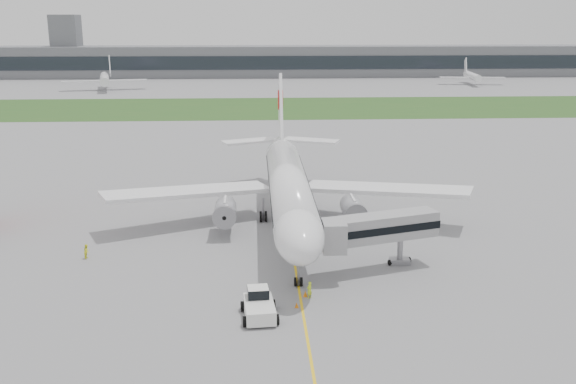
{
  "coord_description": "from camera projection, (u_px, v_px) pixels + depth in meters",
  "views": [
    {
      "loc": [
        -4.2,
        -74.98,
        26.11
      ],
      "look_at": [
        -0.16,
        2.0,
        5.26
      ],
      "focal_mm": 40.0,
      "sensor_mm": 36.0,
      "label": 1
    }
  ],
  "objects": [
    {
      "name": "jet_bridge",
      "position": [
        375.0,
        229.0,
        67.71
      ],
      "size": [
        13.15,
        7.48,
        6.27
      ],
      "rotation": [
        0.0,
        0.0,
        0.31
      ],
      "color": "#9B9B9D",
      "rests_on": "ground"
    },
    {
      "name": "grass_strip",
      "position": [
        268.0,
        108.0,
        194.99
      ],
      "size": [
        600.0,
        50.0,
        0.02
      ],
      "primitive_type": "cube",
      "color": "#28551F",
      "rests_on": "ground"
    },
    {
      "name": "ground_crew_near",
      "position": [
        309.0,
        290.0,
        61.81
      ],
      "size": [
        0.73,
        0.72,
        1.7
      ],
      "primitive_type": "imported",
      "rotation": [
        0.0,
        0.0,
        3.89
      ],
      "color": "#D5F528",
      "rests_on": "ground"
    },
    {
      "name": "airliner",
      "position": [
        288.0,
        183.0,
        82.53
      ],
      "size": [
        48.13,
        53.95,
        17.88
      ],
      "color": "white",
      "rests_on": "ground"
    },
    {
      "name": "safety_cone_left",
      "position": [
        297.0,
        305.0,
        59.91
      ],
      "size": [
        0.37,
        0.37,
        0.51
      ],
      "primitive_type": "cone",
      "color": "orange",
      "rests_on": "ground"
    },
    {
      "name": "ground_crew_far",
      "position": [
        87.0,
        251.0,
        72.13
      ],
      "size": [
        0.72,
        0.87,
        1.65
      ],
      "primitive_type": "imported",
      "rotation": [
        0.0,
        0.0,
        1.45
      ],
      "color": "#FAFE2A",
      "rests_on": "ground"
    },
    {
      "name": "distant_aircraft_right",
      "position": [
        472.0,
        85.0,
        263.58
      ],
      "size": [
        28.75,
        26.03,
        10.04
      ],
      "primitive_type": null,
      "rotation": [
        0.0,
        0.0,
        -0.11
      ],
      "color": "white",
      "rests_on": "ground"
    },
    {
      "name": "control_tower",
      "position": [
        70.0,
        77.0,
        298.4
      ],
      "size": [
        12.0,
        12.0,
        56.0
      ],
      "primitive_type": null,
      "color": "slate",
      "rests_on": "ground"
    },
    {
      "name": "distant_aircraft_left",
      "position": [
        105.0,
        90.0,
        243.54
      ],
      "size": [
        36.44,
        33.64,
        11.95
      ],
      "primitive_type": null,
      "rotation": [
        0.0,
        0.0,
        0.22
      ],
      "color": "white",
      "rests_on": "ground"
    },
    {
      "name": "pushback_tug",
      "position": [
        259.0,
        305.0,
        58.01
      ],
      "size": [
        3.5,
        4.9,
        2.41
      ],
      "rotation": [
        0.0,
        0.0,
        0.08
      ],
      "color": "white",
      "rests_on": "ground"
    },
    {
      "name": "apron_markings",
      "position": [
        292.0,
        251.0,
        74.49
      ],
      "size": [
        70.0,
        70.0,
        0.04
      ],
      "primitive_type": null,
      "color": "yellow",
      "rests_on": "ground"
    },
    {
      "name": "safety_cone_right",
      "position": [
        305.0,
        294.0,
        62.27
      ],
      "size": [
        0.44,
        0.44,
        0.61
      ],
      "primitive_type": "cone",
      "color": "orange",
      "rests_on": "ground"
    },
    {
      "name": "ground",
      "position": [
        290.0,
        237.0,
        79.31
      ],
      "size": [
        600.0,
        600.0,
        0.0
      ],
      "primitive_type": "plane",
      "color": "gray",
      "rests_on": "ground"
    },
    {
      "name": "terminal_building",
      "position": [
        263.0,
        61.0,
        299.08
      ],
      "size": [
        320.0,
        22.3,
        14.0
      ],
      "color": "slate",
      "rests_on": "ground"
    }
  ]
}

